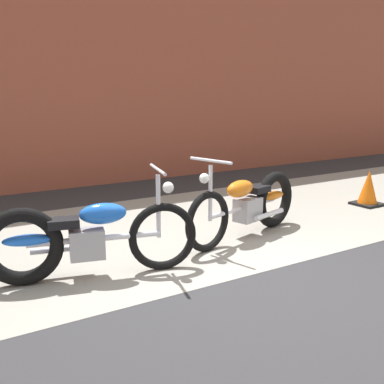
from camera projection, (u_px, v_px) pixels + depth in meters
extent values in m
plane|color=#2D2D30|center=(250.00, 276.00, 4.46)|extent=(80.00, 80.00, 0.00)
cube|color=gray|center=(164.00, 230.00, 5.91)|extent=(36.00, 3.50, 0.01)
cube|color=brown|center=(70.00, 56.00, 8.27)|extent=(36.00, 0.50, 4.70)
torus|color=black|center=(163.00, 237.00, 4.54)|extent=(0.68, 0.25, 0.68)
torus|color=black|center=(22.00, 247.00, 4.16)|extent=(0.74, 0.31, 0.73)
cylinder|color=silver|center=(95.00, 239.00, 4.35)|extent=(1.21, 0.37, 0.06)
cube|color=#99999E|center=(87.00, 244.00, 4.33)|extent=(0.37, 0.29, 0.28)
ellipsoid|color=blue|center=(103.00, 213.00, 4.32)|extent=(0.47, 0.30, 0.20)
ellipsoid|color=blue|center=(28.00, 240.00, 4.17)|extent=(0.47, 0.29, 0.10)
cube|color=black|center=(63.00, 223.00, 4.23)|extent=(0.32, 0.26, 0.08)
cylinder|color=silver|center=(158.00, 206.00, 4.47)|extent=(0.05, 0.05, 0.62)
cylinder|color=silver|center=(158.00, 169.00, 4.39)|extent=(0.18, 0.57, 0.03)
sphere|color=white|center=(168.00, 187.00, 4.46)|extent=(0.11, 0.11, 0.11)
cylinder|color=silver|center=(60.00, 249.00, 4.42)|extent=(0.55, 0.20, 0.06)
torus|color=black|center=(208.00, 221.00, 5.07)|extent=(0.68, 0.25, 0.68)
torus|color=black|center=(274.00, 199.00, 5.99)|extent=(0.74, 0.31, 0.73)
cylinder|color=silver|center=(244.00, 207.00, 5.52)|extent=(1.21, 0.37, 0.06)
cube|color=#99999E|center=(248.00, 209.00, 5.59)|extent=(0.37, 0.29, 0.28)
ellipsoid|color=orange|center=(240.00, 189.00, 5.42)|extent=(0.47, 0.30, 0.20)
ellipsoid|color=orange|center=(272.00, 196.00, 5.94)|extent=(0.47, 0.29, 0.10)
cube|color=black|center=(258.00, 189.00, 5.68)|extent=(0.32, 0.26, 0.08)
cylinder|color=silver|center=(210.00, 193.00, 5.03)|extent=(0.05, 0.05, 0.62)
cylinder|color=silver|center=(211.00, 160.00, 4.96)|extent=(0.18, 0.57, 0.03)
sphere|color=white|center=(204.00, 178.00, 4.92)|extent=(0.11, 0.11, 0.11)
cylinder|color=silver|center=(269.00, 214.00, 5.68)|extent=(0.55, 0.20, 0.06)
cone|color=orange|center=(368.00, 188.00, 7.15)|extent=(0.32, 0.32, 0.55)
cube|color=black|center=(367.00, 204.00, 7.20)|extent=(0.40, 0.40, 0.04)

